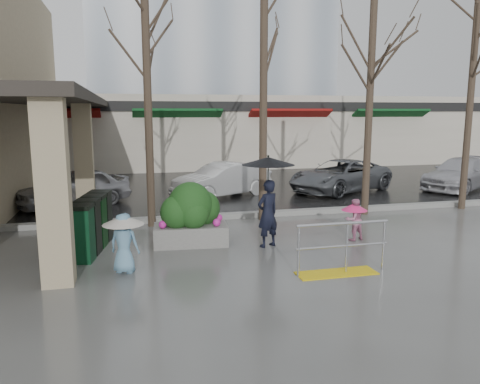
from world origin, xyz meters
name	(u,v)px	position (x,y,z in m)	size (l,w,h in m)	color
ground	(256,260)	(0.00, 0.00, 0.00)	(120.00, 120.00, 0.00)	#51514F
street_asphalt	(167,159)	(0.00, 22.00, 0.01)	(120.00, 36.00, 0.01)	black
curb	(220,216)	(0.00, 4.00, 0.07)	(120.00, 0.30, 0.15)	gray
canopy_slab	(58,97)	(-4.80, 8.00, 3.62)	(2.80, 18.00, 0.25)	#2D2823
pillar_front	(53,190)	(-3.90, -0.50, 1.75)	(0.55, 0.55, 3.50)	tan
pillar_back	(84,157)	(-3.90, 6.00, 1.75)	(0.55, 0.55, 3.50)	tan
storefront_row	(207,131)	(2.00, 17.97, 2.01)	(34.00, 6.74, 4.00)	beige
handrail	(340,255)	(1.36, -1.20, 0.38)	(1.90, 0.50, 1.03)	yellow
tree_west	(146,35)	(-2.00, 3.60, 5.08)	(3.20, 3.20, 6.80)	#382B21
tree_midwest	(264,34)	(1.20, 3.60, 5.23)	(3.20, 3.20, 7.00)	#382B21
tree_mideast	(372,52)	(4.50, 3.60, 4.86)	(3.20, 3.20, 6.50)	#382B21
tree_east	(475,38)	(8.00, 3.60, 5.38)	(3.20, 3.20, 7.20)	#382B21
woman	(268,191)	(0.53, 0.91, 1.33)	(1.23, 1.23, 2.16)	black
child_pink	(354,216)	(2.76, 0.96, 0.60)	(0.64, 0.64, 1.03)	pink
child_blue	(124,236)	(-2.72, -0.14, 0.74)	(0.82, 0.82, 1.19)	#6798B8
planter	(191,215)	(-1.19, 1.52, 0.72)	(1.80, 1.06, 1.51)	gray
news_boxes	(92,224)	(-3.44, 1.60, 0.62)	(0.90, 2.25, 1.23)	#0E3E22
car_a	(73,188)	(-4.37, 6.98, 0.63)	(1.49, 3.70, 1.26)	#B2B2B7
car_b	(222,180)	(0.80, 7.57, 0.63)	(1.33, 3.82, 1.26)	white
car_c	(340,176)	(5.56, 7.56, 0.63)	(2.09, 4.53, 1.26)	slate
car_d	(461,174)	(10.63, 6.99, 0.63)	(1.77, 4.34, 1.26)	silver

